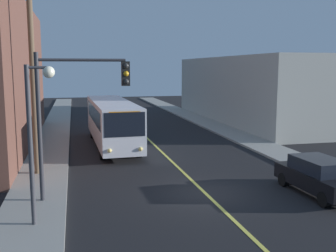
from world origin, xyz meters
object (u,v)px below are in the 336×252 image
(parked_car_black, at_px, (319,176))
(utility_pole_near, at_px, (32,57))
(street_lamp_left, at_px, (36,122))
(city_bus, at_px, (112,121))
(traffic_signal_left_corner, at_px, (78,99))

(parked_car_black, bearing_deg, utility_pole_near, 153.95)
(parked_car_black, relative_size, street_lamp_left, 0.81)
(city_bus, bearing_deg, parked_car_black, -59.50)
(city_bus, xyz_separation_m, utility_pole_near, (-4.53, -7.20, 4.23))
(traffic_signal_left_corner, bearing_deg, street_lamp_left, -118.84)
(utility_pole_near, height_order, street_lamp_left, utility_pole_near)
(parked_car_black, distance_m, traffic_signal_left_corner, 10.88)
(city_bus, distance_m, traffic_signal_left_corner, 12.22)
(utility_pole_near, bearing_deg, city_bus, 57.84)
(utility_pole_near, bearing_deg, traffic_signal_left_corner, -64.96)
(utility_pole_near, relative_size, traffic_signal_left_corner, 1.79)
(parked_car_black, xyz_separation_m, street_lamp_left, (-11.62, -1.06, 2.90))
(parked_car_black, bearing_deg, traffic_signal_left_corner, 171.60)
(utility_pole_near, xyz_separation_m, traffic_signal_left_corner, (2.11, -4.51, -1.75))
(city_bus, bearing_deg, street_lamp_left, -105.03)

